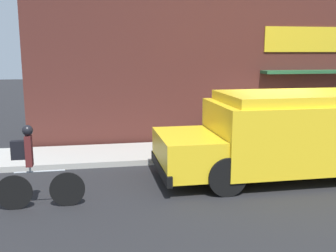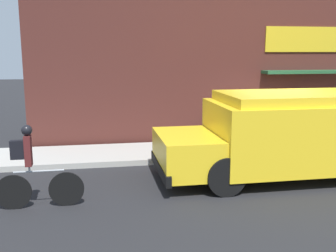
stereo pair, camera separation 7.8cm
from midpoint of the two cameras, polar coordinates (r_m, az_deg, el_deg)
The scene contains 6 objects.
ground_plane at distance 11.64m, azimuth 15.70°, elevation -4.64°, with size 70.00×70.00×0.00m, color #232326.
sidewalk at distance 12.52m, azimuth 13.70°, elevation -3.09°, with size 28.00×2.06×0.15m.
storefront at distance 13.34m, azimuth 12.36°, elevation 10.24°, with size 14.27×0.74×5.90m.
school_bus at distance 10.12m, azimuth 19.95°, elevation -0.82°, with size 6.79×2.74×2.05m.
cyclist at distance 8.02m, azimuth -18.80°, elevation -5.93°, with size 1.69×0.20×1.66m.
trash_bin at distance 12.17m, azimuth 7.16°, elevation -0.87°, with size 0.65×0.65×0.84m.
Camera 2 is at (-4.90, -10.10, 3.02)m, focal length 42.00 mm.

